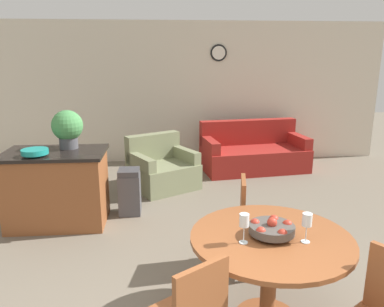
{
  "coord_description": "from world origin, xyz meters",
  "views": [
    {
      "loc": [
        -0.36,
        -1.5,
        2.03
      ],
      "look_at": [
        -0.03,
        2.7,
        0.94
      ],
      "focal_mm": 35.0,
      "sensor_mm": 36.0,
      "label": 1
    }
  ],
  "objects": [
    {
      "name": "wall_back",
      "position": [
        0.0,
        5.87,
        1.35
      ],
      "size": [
        8.0,
        0.09,
        2.7
      ],
      "color": "beige",
      "rests_on": "ground_plane"
    },
    {
      "name": "dining_table",
      "position": [
        0.43,
        0.98,
        0.58
      ],
      "size": [
        1.21,
        1.21,
        0.74
      ],
      "color": "brown",
      "rests_on": "ground_plane"
    },
    {
      "name": "dining_chair_far_side",
      "position": [
        0.51,
        1.81,
        0.5
      ],
      "size": [
        0.49,
        0.49,
        0.91
      ],
      "rotation": [
        0.0,
        0.0,
        4.52
      ],
      "color": "brown",
      "rests_on": "ground_plane"
    },
    {
      "name": "fruit_bowl",
      "position": [
        0.43,
        0.98,
        0.81
      ],
      "size": [
        0.34,
        0.34,
        0.15
      ],
      "color": "#4C4742",
      "rests_on": "dining_table"
    },
    {
      "name": "wine_glass_left",
      "position": [
        0.2,
        0.9,
        0.91
      ],
      "size": [
        0.07,
        0.07,
        0.22
      ],
      "color": "silver",
      "rests_on": "dining_table"
    },
    {
      "name": "wine_glass_right",
      "position": [
        0.64,
        0.87,
        0.91
      ],
      "size": [
        0.07,
        0.07,
        0.22
      ],
      "color": "silver",
      "rests_on": "dining_table"
    },
    {
      "name": "kitchen_island",
      "position": [
        -1.67,
        2.98,
        0.47
      ],
      "size": [
        1.21,
        0.76,
        0.93
      ],
      "color": "brown",
      "rests_on": "ground_plane"
    },
    {
      "name": "teal_bowl",
      "position": [
        -1.83,
        2.78,
        0.98
      ],
      "size": [
        0.3,
        0.3,
        0.08
      ],
      "color": "teal",
      "rests_on": "kitchen_island"
    },
    {
      "name": "potted_plant",
      "position": [
        -1.53,
        3.14,
        1.19
      ],
      "size": [
        0.38,
        0.38,
        0.48
      ],
      "color": "#4C4C51",
      "rests_on": "kitchen_island"
    },
    {
      "name": "trash_bin",
      "position": [
        -0.82,
        3.22,
        0.3
      ],
      "size": [
        0.28,
        0.3,
        0.61
      ],
      "color": "#47474C",
      "rests_on": "ground_plane"
    },
    {
      "name": "couch",
      "position": [
        1.3,
        5.1,
        0.3
      ],
      "size": [
        1.97,
        1.17,
        0.88
      ],
      "rotation": [
        0.0,
        0.0,
        0.14
      ],
      "color": "maroon",
      "rests_on": "ground_plane"
    },
    {
      "name": "armchair",
      "position": [
        -0.39,
        4.24,
        0.28
      ],
      "size": [
        1.22,
        1.19,
        0.82
      ],
      "rotation": [
        0.0,
        0.0,
        0.52
      ],
      "color": "#7A7F5B",
      "rests_on": "ground_plane"
    }
  ]
}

